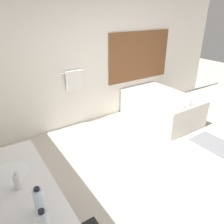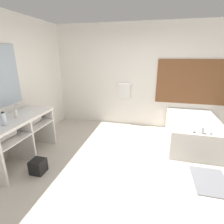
# 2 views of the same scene
# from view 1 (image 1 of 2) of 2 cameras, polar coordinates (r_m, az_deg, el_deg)

# --- Properties ---
(ground_plane) EXTENTS (16.00, 16.00, 0.00)m
(ground_plane) POSITION_cam_1_polar(r_m,az_deg,el_deg) (3.44, 12.09, -16.26)
(ground_plane) COLOR beige
(ground_plane) RESTS_ON ground
(wall_back_with_blinds) EXTENTS (7.40, 0.13, 2.70)m
(wall_back_with_blinds) POSITION_cam_1_polar(r_m,az_deg,el_deg) (4.51, -6.56, 13.53)
(wall_back_with_blinds) COLOR white
(wall_back_with_blinds) RESTS_ON ground_plane
(vanity_counter) EXTENTS (0.63, 1.42, 0.86)m
(vanity_counter) POSITION_cam_1_polar(r_m,az_deg,el_deg) (2.33, -22.90, -21.49)
(vanity_counter) COLOR white
(vanity_counter) RESTS_ON ground_plane
(bathtub) EXTENTS (1.06, 1.62, 0.69)m
(bathtub) POSITION_cam_1_polar(r_m,az_deg,el_deg) (4.95, 12.66, 1.59)
(bathtub) COLOR silver
(bathtub) RESTS_ON ground_plane
(water_bottle_1) EXTENTS (0.08, 0.08, 0.22)m
(water_bottle_1) POSITION_cam_1_polar(r_m,az_deg,el_deg) (1.69, -17.47, -25.92)
(water_bottle_1) COLOR silver
(water_bottle_1) RESTS_ON vanity_counter
(water_bottle_2) EXTENTS (0.08, 0.08, 0.23)m
(water_bottle_2) POSITION_cam_1_polar(r_m,az_deg,el_deg) (1.82, -18.58, -21.02)
(water_bottle_2) COLOR silver
(water_bottle_2) RESTS_ON vanity_counter
(soap_dispenser) EXTENTS (0.06, 0.06, 0.17)m
(soap_dispenser) POSITION_cam_1_polar(r_m,az_deg,el_deg) (2.09, -23.50, -16.23)
(soap_dispenser) COLOR white
(soap_dispenser) RESTS_ON vanity_counter
(bath_mat) EXTENTS (0.52, 0.70, 0.02)m
(bath_mat) POSITION_cam_1_polar(r_m,az_deg,el_deg) (4.47, 24.90, -7.45)
(bath_mat) COLOR slate
(bath_mat) RESTS_ON ground_plane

